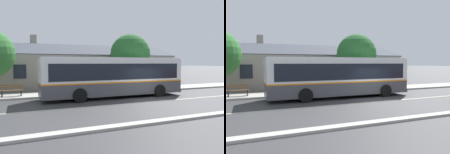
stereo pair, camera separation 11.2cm
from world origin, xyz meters
The scene contains 10 objects.
ground_plane centered at (0.00, 0.00, 0.00)m, with size 300.00×300.00×0.00m, color #38383A.
sidewalk_far centered at (0.00, 6.00, 0.07)m, with size 60.00×3.00×0.15m, color #ADAAA3.
curb_near centered at (0.00, -4.75, 0.06)m, with size 60.00×0.50×0.12m, color #ADAAA3.
lane_divider_stripe centered at (0.00, 0.00, 0.00)m, with size 60.00×0.16×0.01m, color beige.
community_building centered at (-1.57, 13.02, 1.89)m, with size 21.14×8.38×5.95m.
transit_bus centered at (-1.88, 2.90, 1.70)m, with size 11.44×2.81×3.17m.
bench_by_building centered at (-9.41, 5.63, 0.57)m, with size 1.70×0.51×0.94m.
bench_down_street centered at (-5.73, 5.33, 0.57)m, with size 1.62×0.51×0.94m.
street_tree_primary centered at (1.60, 6.73, 3.60)m, with size 4.07×4.07×5.64m.
bus_stop_sign centered at (4.11, 4.99, 1.64)m, with size 0.36×0.07×2.40m.
Camera 1 is at (-8.89, -12.99, 2.76)m, focal length 35.00 mm.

